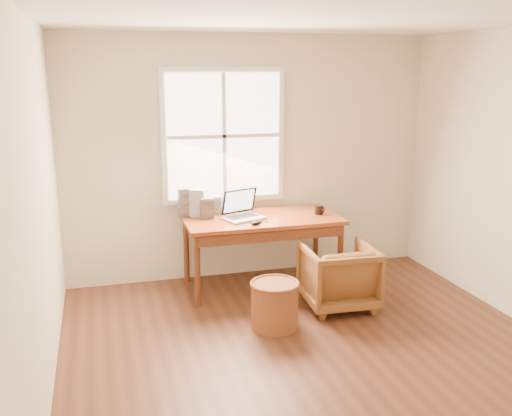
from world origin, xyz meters
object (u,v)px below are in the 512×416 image
Objects in this scene: wicker_stool at (275,306)px; coffee_mug at (319,210)px; armchair at (339,276)px; desk at (262,219)px; cd_stack_a at (198,203)px; laptop at (243,206)px.

wicker_stool is 1.36m from coffee_mug.
desk is at bearing -48.43° from armchair.
cd_stack_a reaches higher than armchair.
laptop reaches higher than desk.
armchair is 7.00× the size of coffee_mug.
armchair is 2.30× the size of cd_stack_a.
armchair is 0.79m from wicker_stool.
wicker_stool is at bearing -152.46° from coffee_mug.
coffee_mug is (0.61, -0.05, 0.07)m from desk.
cd_stack_a is at bearing 145.31° from coffee_mug.
desk is at bearing 80.38° from wicker_stool.
armchair is (0.56, -0.71, -0.42)m from desk.
cd_stack_a reaches higher than desk.
coffee_mug is (0.81, -0.02, -0.09)m from laptop.
cd_stack_a is (-0.63, 0.21, 0.17)m from desk.
wicker_stool is at bearing -99.62° from desk.
cd_stack_a is (-0.46, 1.20, 0.69)m from wicker_stool.
wicker_stool is 1.40× the size of cd_stack_a.
desk is 0.62m from coffee_mug.
coffee_mug is at bearing 50.60° from wicker_stool.
cd_stack_a is at bearing 161.74° from desk.
cd_stack_a is (-1.24, 0.25, 0.10)m from coffee_mug.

